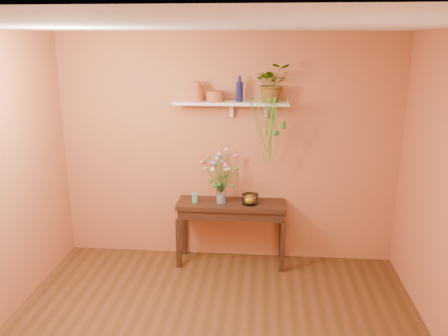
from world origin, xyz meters
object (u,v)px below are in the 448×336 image
object	(u,v)px
glass_vase	(221,195)
glass_bowl	(250,199)
terracotta_jug	(197,91)
bouquet	(220,168)
spider_plant	(272,83)
blue_bottle	(240,91)
sideboard	(231,211)

from	to	relation	value
glass_vase	glass_bowl	size ratio (longest dim) A/B	1.22
terracotta_jug	glass_bowl	size ratio (longest dim) A/B	1.23
glass_vase	bouquet	bearing A→B (deg)	-132.66
spider_plant	glass_bowl	distance (m)	1.35
blue_bottle	bouquet	size ratio (longest dim) A/B	0.56
blue_bottle	glass_vase	size ratio (longest dim) A/B	1.24
glass_vase	glass_bowl	distance (m)	0.34
glass_vase	terracotta_jug	bearing A→B (deg)	162.90
sideboard	blue_bottle	bearing A→B (deg)	50.97
spider_plant	bouquet	distance (m)	1.12
blue_bottle	bouquet	world-z (taller)	blue_bottle
glass_vase	sideboard	bearing A→B (deg)	8.99
blue_bottle	terracotta_jug	bearing A→B (deg)	-176.46
glass_bowl	glass_vase	bearing A→B (deg)	179.58
blue_bottle	spider_plant	world-z (taller)	spider_plant
bouquet	glass_bowl	distance (m)	0.52
terracotta_jug	bouquet	bearing A→B (deg)	-20.60
glass_vase	glass_bowl	world-z (taller)	glass_vase
blue_bottle	glass_vase	xyz separation A→B (m)	(-0.20, -0.12, -1.19)
sideboard	spider_plant	bearing A→B (deg)	12.22
sideboard	blue_bottle	distance (m)	1.40
glass_vase	bouquet	world-z (taller)	bouquet
sideboard	bouquet	size ratio (longest dim) A/B	2.47
spider_plant	glass_vase	size ratio (longest dim) A/B	1.82
sideboard	spider_plant	world-z (taller)	spider_plant
blue_bottle	glass_bowl	size ratio (longest dim) A/B	1.52
terracotta_jug	glass_vase	size ratio (longest dim) A/B	1.01
spider_plant	glass_bowl	world-z (taller)	spider_plant
blue_bottle	spider_plant	distance (m)	0.37
sideboard	spider_plant	distance (m)	1.56
terracotta_jug	blue_bottle	distance (m)	0.48
blue_bottle	glass_bowl	world-z (taller)	blue_bottle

